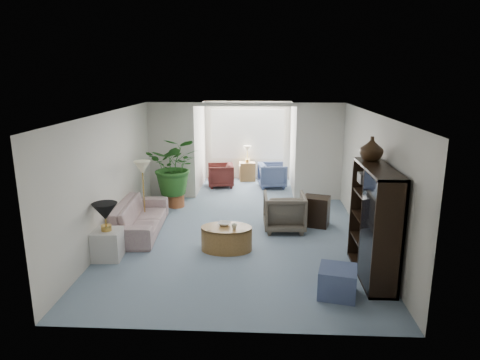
# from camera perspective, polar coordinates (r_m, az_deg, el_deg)

# --- Properties ---
(floor) EXTENTS (6.00, 6.00, 0.00)m
(floor) POSITION_cam_1_polar(r_m,az_deg,el_deg) (8.45, -0.21, -8.26)
(floor) COLOR gray
(floor) RESTS_ON ground
(sunroom_floor) EXTENTS (2.60, 2.60, 0.00)m
(sunroom_floor) POSITION_cam_1_polar(r_m,az_deg,el_deg) (12.33, 0.82, -1.01)
(sunroom_floor) COLOR gray
(sunroom_floor) RESTS_ON ground
(back_pier_left) EXTENTS (1.20, 0.12, 2.50)m
(back_pier_left) POSITION_cam_1_polar(r_m,az_deg,el_deg) (11.22, -9.13, 3.84)
(back_pier_left) COLOR beige
(back_pier_left) RESTS_ON ground
(back_pier_right) EXTENTS (1.20, 0.12, 2.50)m
(back_pier_right) POSITION_cam_1_polar(r_m,az_deg,el_deg) (11.08, 10.52, 3.65)
(back_pier_right) COLOR beige
(back_pier_right) RESTS_ON ground
(back_header) EXTENTS (2.60, 0.12, 0.10)m
(back_header) POSITION_cam_1_polar(r_m,az_deg,el_deg) (10.84, 0.65, 10.05)
(back_header) COLOR beige
(back_header) RESTS_ON back_pier_left
(window_pane) EXTENTS (2.20, 0.02, 1.50)m
(window_pane) POSITION_cam_1_polar(r_m,az_deg,el_deg) (13.11, 1.02, 6.14)
(window_pane) COLOR white
(window_blinds) EXTENTS (2.20, 0.02, 1.50)m
(window_blinds) POSITION_cam_1_polar(r_m,az_deg,el_deg) (13.08, 1.01, 6.12)
(window_blinds) COLOR white
(framed_picture) EXTENTS (0.04, 0.50, 0.40)m
(framed_picture) POSITION_cam_1_polar(r_m,az_deg,el_deg) (8.11, 17.40, 2.70)
(framed_picture) COLOR beige
(sofa) EXTENTS (0.99, 2.23, 0.64)m
(sofa) POSITION_cam_1_polar(r_m,az_deg,el_deg) (9.10, -13.22, -4.83)
(sofa) COLOR #B3A698
(sofa) RESTS_ON ground
(end_table) EXTENTS (0.51, 0.51, 0.53)m
(end_table) POSITION_cam_1_polar(r_m,az_deg,el_deg) (7.98, -17.25, -8.24)
(end_table) COLOR silver
(end_table) RESTS_ON ground
(table_lamp) EXTENTS (0.44, 0.44, 0.30)m
(table_lamp) POSITION_cam_1_polar(r_m,az_deg,el_deg) (7.78, -17.57, -4.04)
(table_lamp) COLOR black
(table_lamp) RESTS_ON end_table
(floor_lamp) EXTENTS (0.36, 0.36, 0.28)m
(floor_lamp) POSITION_cam_1_polar(r_m,az_deg,el_deg) (9.36, -12.91, 1.63)
(floor_lamp) COLOR #F1ECBF
(floor_lamp) RESTS_ON ground
(coffee_table) EXTENTS (1.15, 1.15, 0.45)m
(coffee_table) POSITION_cam_1_polar(r_m,az_deg,el_deg) (8.01, -1.81, -7.80)
(coffee_table) COLOR olive
(coffee_table) RESTS_ON ground
(coffee_bowl) EXTENTS (0.29, 0.29, 0.06)m
(coffee_bowl) POSITION_cam_1_polar(r_m,az_deg,el_deg) (8.02, -2.12, -5.84)
(coffee_bowl) COLOR silver
(coffee_bowl) RESTS_ON coffee_table
(coffee_cup) EXTENTS (0.12, 0.12, 0.09)m
(coffee_cup) POSITION_cam_1_polar(r_m,az_deg,el_deg) (7.81, -0.78, -6.25)
(coffee_cup) COLOR beige
(coffee_cup) RESTS_ON coffee_table
(wingback_chair) EXTENTS (0.88, 0.90, 0.79)m
(wingback_chair) POSITION_cam_1_polar(r_m,az_deg,el_deg) (8.99, 5.93, -4.24)
(wingback_chair) COLOR #60574C
(wingback_chair) RESTS_ON ground
(side_table_dark) EXTENTS (0.64, 0.57, 0.64)m
(side_table_dark) POSITION_cam_1_polar(r_m,az_deg,el_deg) (9.36, 10.12, -4.11)
(side_table_dark) COLOR black
(side_table_dark) RESTS_ON ground
(entertainment_cabinet) EXTENTS (0.43, 1.63, 1.81)m
(entertainment_cabinet) POSITION_cam_1_polar(r_m,az_deg,el_deg) (7.13, 17.47, -5.46)
(entertainment_cabinet) COLOR black
(entertainment_cabinet) RESTS_ON ground
(cabinet_urn) EXTENTS (0.38, 0.38, 0.40)m
(cabinet_urn) POSITION_cam_1_polar(r_m,az_deg,el_deg) (7.33, 17.15, 4.02)
(cabinet_urn) COLOR #301E10
(cabinet_urn) RESTS_ON entertainment_cabinet
(ottoman) EXTENTS (0.65, 0.65, 0.43)m
(ottoman) POSITION_cam_1_polar(r_m,az_deg,el_deg) (6.64, 12.89, -13.10)
(ottoman) COLOR #4C5883
(ottoman) RESTS_ON ground
(plant_pot) EXTENTS (0.40, 0.40, 0.32)m
(plant_pot) POSITION_cam_1_polar(r_m,az_deg,el_deg) (10.67, -8.51, -2.69)
(plant_pot) COLOR #A4572F
(plant_pot) RESTS_ON ground
(house_plant) EXTENTS (1.27, 1.10, 1.42)m
(house_plant) POSITION_cam_1_polar(r_m,az_deg,el_deg) (10.45, -8.68, 1.87)
(house_plant) COLOR #286021
(house_plant) RESTS_ON plant_pot
(sunroom_chair_blue) EXTENTS (0.87, 0.85, 0.71)m
(sunroom_chair_blue) POSITION_cam_1_polar(r_m,az_deg,el_deg) (12.33, 4.34, 0.64)
(sunroom_chair_blue) COLOR #4C5883
(sunroom_chair_blue) RESTS_ON ground
(sunroom_chair_maroon) EXTENTS (0.83, 0.81, 0.67)m
(sunroom_chair_maroon) POSITION_cam_1_polar(r_m,az_deg,el_deg) (12.39, -2.61, 0.64)
(sunroom_chair_maroon) COLOR #59221E
(sunroom_chair_maroon) RESTS_ON ground
(sunroom_table) EXTENTS (0.51, 0.42, 0.57)m
(sunroom_table) POSITION_cam_1_polar(r_m,az_deg,el_deg) (13.08, 0.98, 1.15)
(sunroom_table) COLOR olive
(sunroom_table) RESTS_ON ground
(shelf_clutter) EXTENTS (0.30, 1.13, 1.06)m
(shelf_clutter) POSITION_cam_1_polar(r_m,az_deg,el_deg) (6.98, 17.35, -4.25)
(shelf_clutter) COLOR #504E4B
(shelf_clutter) RESTS_ON entertainment_cabinet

